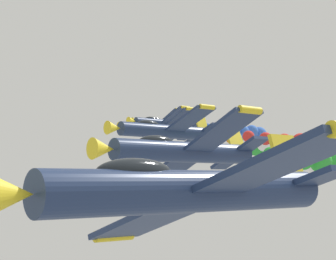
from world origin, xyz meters
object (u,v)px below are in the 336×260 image
airplane_right_outer (162,123)px  airplane_trailing (160,123)px  airplane_high_slot (163,122)px  airplane_left_inner (183,152)px  airplane_right_inner (165,131)px  airplane_lead (189,190)px  airplane_left_outer (162,130)px

airplane_right_outer → airplane_trailing: (12.15, -9.24, 1.57)m
airplane_right_outer → airplane_high_slot: 31.20m
airplane_left_inner → airplane_trailing: size_ratio=1.00×
airplane_right_inner → airplane_high_slot: 62.80m
airplane_right_inner → airplane_trailing: size_ratio=1.00×
airplane_lead → airplane_trailing: size_ratio=1.00×
airplane_trailing → airplane_high_slot: (12.06, -10.17, 1.69)m
airplane_left_outer → airplane_right_inner: bearing=142.8°
airplane_left_inner → airplane_right_outer: bearing=-37.0°
airplane_left_inner → airplane_right_inner: airplane_right_inner is taller
airplane_right_inner → airplane_right_outer: airplane_right_outer is taller
airplane_lead → airplane_right_outer: size_ratio=1.00×
airplane_left_outer → airplane_right_outer: bearing=-38.4°
airplane_right_inner → airplane_left_outer: size_ratio=1.00×
airplane_high_slot → airplane_trailing: bearing=139.9°
airplane_high_slot → airplane_left_inner: bearing=142.3°
airplane_lead → airplane_left_outer: (36.83, -28.19, 5.59)m
airplane_left_outer → airplane_lead: bearing=142.6°
airplane_trailing → airplane_high_slot: 15.87m
airplane_right_inner → airplane_high_slot: airplane_high_slot is taller
airplane_right_outer → airplane_trailing: airplane_trailing is taller
airplane_left_inner → airplane_high_slot: 78.82m
airplane_left_inner → airplane_right_outer: 47.63m
airplane_left_inner → airplane_right_inner: (12.94, -9.17, 2.40)m
airplane_left_outer → airplane_trailing: size_ratio=1.00×
airplane_lead → airplane_left_inner: 15.08m
airplane_lead → airplane_right_outer: (49.23, -38.00, 7.85)m
airplane_left_outer → airplane_trailing: 31.31m
airplane_lead → airplane_right_outer: 62.69m
airplane_lead → airplane_high_slot: (73.45, -57.41, 11.12)m
airplane_left_inner → airplane_right_inner: size_ratio=1.00×
airplane_lead → airplane_trailing: airplane_trailing is taller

